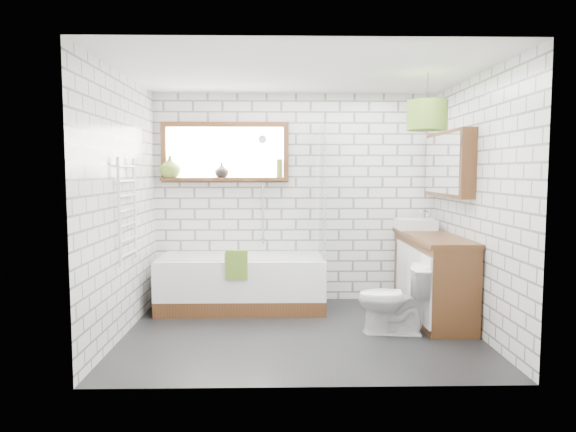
{
  "coord_description": "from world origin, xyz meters",
  "views": [
    {
      "loc": [
        -0.22,
        -4.92,
        1.57
      ],
      "look_at": [
        -0.12,
        0.25,
        1.12
      ],
      "focal_mm": 32.0,
      "sensor_mm": 36.0,
      "label": 1
    }
  ],
  "objects_px": {
    "toilet": "(393,299)",
    "pendant": "(427,115)",
    "vanity": "(432,276)",
    "basin": "(415,224)",
    "bathtub": "(242,282)"
  },
  "relations": [
    {
      "from": "toilet",
      "to": "pendant",
      "type": "relative_size",
      "value": 1.79
    },
    {
      "from": "pendant",
      "to": "toilet",
      "type": "bearing_deg",
      "value": -175.21
    },
    {
      "from": "basin",
      "to": "toilet",
      "type": "bearing_deg",
      "value": -114.92
    },
    {
      "from": "vanity",
      "to": "bathtub",
      "type": "bearing_deg",
      "value": 169.55
    },
    {
      "from": "vanity",
      "to": "toilet",
      "type": "relative_size",
      "value": 2.32
    },
    {
      "from": "toilet",
      "to": "pendant",
      "type": "bearing_deg",
      "value": 102.19
    },
    {
      "from": "bathtub",
      "to": "pendant",
      "type": "height_order",
      "value": "pendant"
    },
    {
      "from": "vanity",
      "to": "toilet",
      "type": "bearing_deg",
      "value": -134.58
    },
    {
      "from": "bathtub",
      "to": "basin",
      "type": "distance_m",
      "value": 2.13
    },
    {
      "from": "basin",
      "to": "pendant",
      "type": "height_order",
      "value": "pendant"
    },
    {
      "from": "pendant",
      "to": "vanity",
      "type": "bearing_deg",
      "value": 64.85
    },
    {
      "from": "bathtub",
      "to": "vanity",
      "type": "bearing_deg",
      "value": -10.45
    },
    {
      "from": "bathtub",
      "to": "pendant",
      "type": "xyz_separation_m",
      "value": [
        1.83,
        -0.92,
        1.8
      ]
    },
    {
      "from": "vanity",
      "to": "basin",
      "type": "xyz_separation_m",
      "value": [
        -0.06,
        0.5,
        0.51
      ]
    },
    {
      "from": "bathtub",
      "to": "toilet",
      "type": "distance_m",
      "value": 1.79
    }
  ]
}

